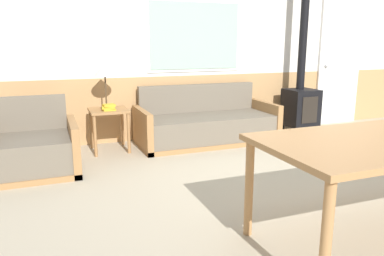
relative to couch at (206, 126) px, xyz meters
name	(u,v)px	position (x,y,z in m)	size (l,w,h in m)	color
ground_plane	(323,197)	(0.23, -2.15, -0.24)	(16.00, 16.00, 0.00)	#B2A58C
wall_back	(208,43)	(0.22, 0.48, 1.12)	(7.20, 0.09, 2.70)	tan
couch	(206,126)	(0.00, 0.00, 0.00)	(1.91, 0.82, 0.78)	#9E7042
armchair	(33,151)	(-2.22, -0.48, 0.00)	(0.91, 0.86, 0.78)	#9E7042
side_table	(109,117)	(-1.33, 0.06, 0.20)	(0.47, 0.47, 0.54)	#9E7042
table_lamp	(105,71)	(-1.34, 0.14, 0.78)	(0.27, 0.27, 0.57)	#4C3823
book_stack	(109,107)	(-1.34, -0.03, 0.34)	(0.17, 0.16, 0.08)	gold
wood_stove	(301,94)	(1.61, 0.06, 0.36)	(0.45, 0.45, 2.43)	black
entry_door	(339,63)	(2.63, 0.43, 0.80)	(0.85, 0.09, 2.07)	white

